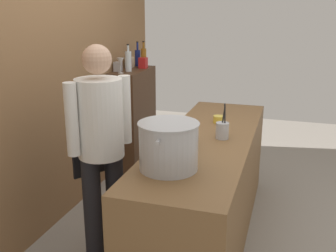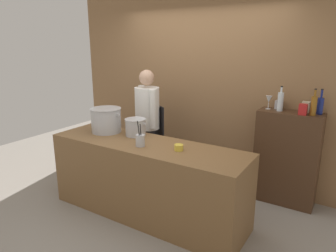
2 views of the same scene
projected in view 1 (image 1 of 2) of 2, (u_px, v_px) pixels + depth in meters
ground_plane at (205, 235)px, 3.45m from camera, size 8.00×8.00×0.00m
brick_back_panel at (50, 56)px, 3.42m from camera, size 4.40×0.10×3.00m
prep_counter at (206, 188)px, 3.32m from camera, size 2.40×0.70×0.90m
bar_cabinet at (133, 119)px, 4.82m from camera, size 0.76×0.32×1.20m
chef at (101, 140)px, 2.93m from camera, size 0.46×0.41×1.66m
stockpot_large at (169, 146)px, 2.53m from camera, size 0.45×0.39×0.31m
stockpot_small at (176, 133)px, 2.94m from camera, size 0.32×0.26×0.21m
utensil_crock at (222, 130)px, 3.14m from camera, size 0.10×0.10×0.29m
butter_jar at (219, 119)px, 3.58m from camera, size 0.10×0.10×0.07m
wine_bottle_clear at (128, 61)px, 4.49m from camera, size 0.07×0.07×0.31m
wine_bottle_cobalt at (138, 57)px, 4.91m from camera, size 0.07×0.07×0.30m
wine_bottle_amber at (144, 57)px, 4.82m from camera, size 0.07×0.07×0.31m
wine_glass_wide at (120, 62)px, 4.36m from camera, size 0.08×0.08×0.17m
spice_tin_silver at (118, 67)px, 4.50m from camera, size 0.08×0.08×0.11m
spice_tin_cream at (129, 62)px, 4.79m from camera, size 0.09×0.09×0.13m
spice_tin_red at (143, 63)px, 4.74m from camera, size 0.09×0.09×0.13m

